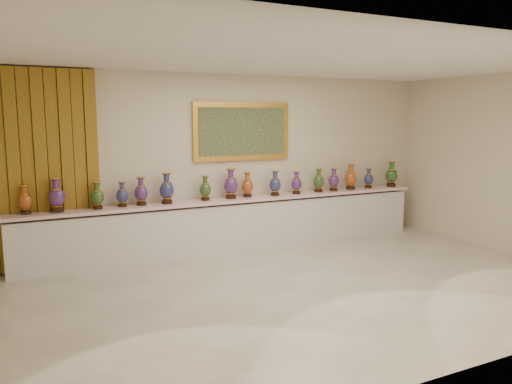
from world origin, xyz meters
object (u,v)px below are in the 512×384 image
(vase_1, at_px, (57,197))
(vase_2, at_px, (97,197))
(counter, at_px, (236,224))
(vase_0, at_px, (25,201))

(vase_1, height_order, vase_2, vase_1)
(vase_1, xyz_separation_m, vase_2, (0.57, -0.00, -0.04))
(counter, relative_size, vase_0, 17.32)
(vase_0, xyz_separation_m, vase_2, (0.99, -0.04, -0.00))
(vase_1, bearing_deg, vase_0, 174.87)
(vase_2, bearing_deg, counter, 0.61)
(vase_0, bearing_deg, vase_2, -2.28)
(vase_0, distance_m, vase_1, 0.42)
(vase_0, xyz_separation_m, vase_1, (0.42, -0.04, 0.04))
(vase_0, bearing_deg, counter, -0.26)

